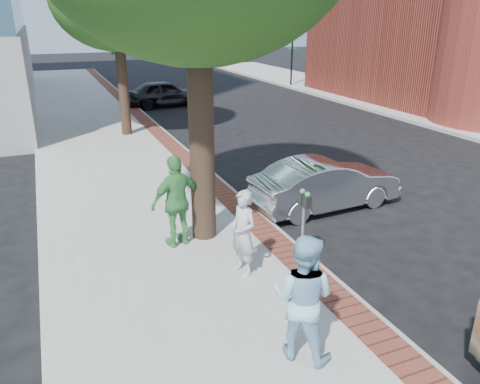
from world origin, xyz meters
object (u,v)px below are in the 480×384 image
person_officer (303,298)px  sedan_silver (326,184)px  person_green (177,201)px  person_gray (243,233)px  bg_car (165,93)px  parking_meter (304,211)px

person_officer → sedan_silver: person_officer is taller
person_officer → person_green: bearing=-34.0°
person_gray → bg_car: (3.09, 18.08, -0.26)m
parking_meter → person_gray: 1.28m
sedan_silver → person_green: bearing=98.3°
person_green → sedan_silver: bearing=178.5°
parking_meter → sedan_silver: 3.27m
person_green → bg_car: bearing=-116.5°
person_officer → person_green: size_ratio=0.96×
person_green → parking_meter: bearing=128.7°
bg_car → parking_meter: bearing=172.6°
bg_car → person_green: bearing=165.1°
person_officer → person_green: person_green is taller
person_green → sedan_silver: person_green is taller
parking_meter → sedan_silver: bearing=49.7°
parking_meter → person_green: person_green is taller
parking_meter → bg_car: size_ratio=0.36×
person_green → sedan_silver: (4.13, 0.86, -0.48)m
person_officer → sedan_silver: 5.96m
sedan_silver → bg_car: bg_car is taller
person_gray → person_green: person_green is taller
parking_meter → person_gray: (-1.26, 0.00, -0.23)m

